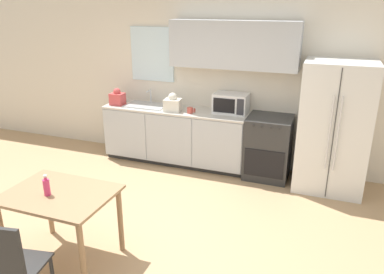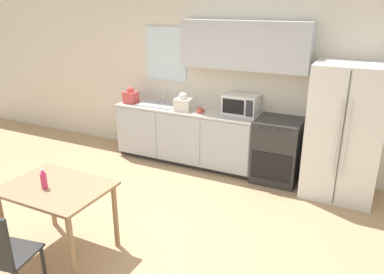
{
  "view_description": "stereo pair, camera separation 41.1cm",
  "coord_description": "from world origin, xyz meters",
  "views": [
    {
      "loc": [
        1.78,
        -3.22,
        2.53
      ],
      "look_at": [
        0.35,
        0.6,
        1.05
      ],
      "focal_mm": 35.0,
      "sensor_mm": 36.0,
      "label": 1
    },
    {
      "loc": [
        2.16,
        -3.06,
        2.53
      ],
      "look_at": [
        0.35,
        0.6,
        1.05
      ],
      "focal_mm": 35.0,
      "sensor_mm": 36.0,
      "label": 2
    }
  ],
  "objects": [
    {
      "name": "wall_back",
      "position": [
        0.06,
        2.39,
        1.46
      ],
      "size": [
        12.0,
        0.38,
        2.7
      ],
      "color": "beige",
      "rests_on": "ground_plane"
    },
    {
      "name": "kitchen_sink",
      "position": [
        -1.01,
        2.1,
        0.93
      ],
      "size": [
        0.67,
        0.43,
        0.24
      ],
      "color": "#B7BABC",
      "rests_on": "kitchen_counter"
    },
    {
      "name": "kitchen_counter",
      "position": [
        -0.49,
        2.1,
        0.46
      ],
      "size": [
        2.38,
        0.62,
        0.92
      ],
      "color": "#333333",
      "rests_on": "ground_plane"
    },
    {
      "name": "dining_table",
      "position": [
        -0.58,
        -0.64,
        0.65
      ],
      "size": [
        1.05,
        0.77,
        0.77
      ],
      "color": "#997551",
      "rests_on": "ground_plane"
    },
    {
      "name": "microwave",
      "position": [
        0.4,
        2.19,
        1.07
      ],
      "size": [
        0.52,
        0.35,
        0.3
      ],
      "color": "silver",
      "rests_on": "kitchen_counter"
    },
    {
      "name": "drink_bottle",
      "position": [
        -0.65,
        -0.71,
        0.86
      ],
      "size": [
        0.06,
        0.06,
        0.21
      ],
      "color": "#DB386B",
      "rests_on": "dining_table"
    },
    {
      "name": "grocery_bag_0",
      "position": [
        -0.48,
        1.98,
        1.04
      ],
      "size": [
        0.28,
        0.24,
        0.29
      ],
      "rotation": [
        0.0,
        0.0,
        0.11
      ],
      "color": "silver",
      "rests_on": "kitchen_counter"
    },
    {
      "name": "refrigerator",
      "position": [
        1.9,
        2.02,
        0.9
      ],
      "size": [
        0.92,
        0.79,
        1.81
      ],
      "color": "silver",
      "rests_on": "ground_plane"
    },
    {
      "name": "dining_chair_near",
      "position": [
        -0.46,
        -1.4,
        0.54
      ],
      "size": [
        0.46,
        0.46,
        0.93
      ],
      "rotation": [
        0.0,
        0.0,
        0.18
      ],
      "color": "#282828",
      "rests_on": "ground_plane"
    },
    {
      "name": "ground_plane",
      "position": [
        0.0,
        0.0,
        0.0
      ],
      "size": [
        12.0,
        12.0,
        0.0
      ],
      "primitive_type": "plane",
      "color": "tan"
    },
    {
      "name": "grocery_bag_1",
      "position": [
        -1.49,
        2.0,
        1.03
      ],
      "size": [
        0.22,
        0.19,
        0.28
      ],
      "rotation": [
        0.0,
        0.0,
        -0.02
      ],
      "color": "#D14C4C",
      "rests_on": "kitchen_counter"
    },
    {
      "name": "coffee_mug",
      "position": [
        -0.18,
        1.96,
        0.96
      ],
      "size": [
        0.13,
        0.09,
        0.09
      ],
      "color": "#BF4C3F",
      "rests_on": "kitchen_counter"
    },
    {
      "name": "oven_range",
      "position": [
        1.03,
        2.08,
        0.47
      ],
      "size": [
        0.65,
        0.65,
        0.94
      ],
      "color": "#2D2D2D",
      "rests_on": "ground_plane"
    }
  ]
}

